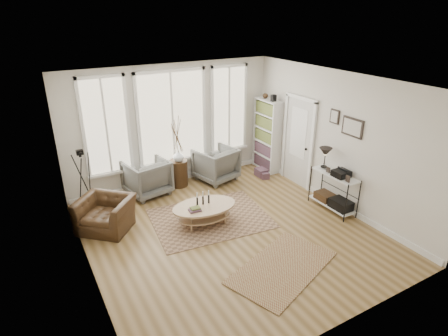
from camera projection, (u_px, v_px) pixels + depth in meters
room at (231, 164)px, 6.79m from camera, size 5.50×5.54×2.90m
bay_window at (172, 119)px, 8.85m from camera, size 4.14×0.12×2.24m
door at (298, 140)px, 8.96m from camera, size 0.09×1.06×2.22m
bookcase at (267, 135)px, 9.83m from camera, size 0.31×0.85×2.06m
low_shelf at (334, 188)px, 7.97m from camera, size 0.38×1.08×1.30m
wall_art at (348, 124)px, 7.54m from camera, size 0.04×0.88×0.44m
rug_main at (210, 218)px, 7.79m from camera, size 2.52×2.01×0.01m
rug_runner at (282, 267)px, 6.31m from camera, size 2.18×1.67×0.01m
coffee_table at (204, 210)px, 7.49m from camera, size 1.37×0.93×0.60m
armchair_left at (147, 177)px, 8.67m from camera, size 1.06×1.08×0.84m
armchair_right at (216, 164)px, 9.40m from camera, size 1.10×1.12×0.84m
side_table at (178, 152)px, 8.90m from camera, size 0.44×0.44×1.84m
vase at (178, 156)px, 8.91m from camera, size 0.29×0.29×0.28m
accent_chair at (105, 214)px, 7.33m from camera, size 1.32×1.31×0.65m
tripod_camera at (85, 183)px, 7.88m from camera, size 0.49×0.49×1.38m
book_stack_near at (261, 172)px, 9.72m from camera, size 0.25×0.31×0.20m
book_stack_far at (264, 175)px, 9.61m from camera, size 0.25×0.29×0.16m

